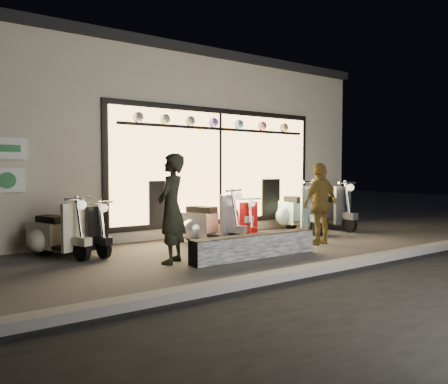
% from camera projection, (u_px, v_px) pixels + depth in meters
% --- Properties ---
extents(ground, '(40.00, 40.00, 0.00)m').
position_uv_depth(ground, '(242.00, 251.00, 7.99)').
color(ground, '#383533').
rests_on(ground, ground).
extents(kerb, '(40.00, 0.25, 0.12)m').
position_uv_depth(kerb, '(325.00, 268.00, 6.34)').
color(kerb, slate).
rests_on(kerb, ground).
extents(shop_building, '(10.20, 6.23, 4.20)m').
position_uv_depth(shop_building, '(134.00, 147.00, 11.99)').
color(shop_building, beige).
rests_on(shop_building, ground).
extents(graffiti_barrier, '(2.41, 0.28, 0.40)m').
position_uv_depth(graffiti_barrier, '(255.00, 246.00, 7.32)').
color(graffiti_barrier, black).
rests_on(graffiti_barrier, ground).
extents(scooter_silver, '(0.87, 1.45, 1.06)m').
position_uv_depth(scooter_silver, '(204.00, 223.00, 8.70)').
color(scooter_silver, black).
rests_on(scooter_silver, ground).
extents(scooter_red, '(0.58, 1.24, 0.88)m').
position_uv_depth(scooter_red, '(239.00, 223.00, 9.24)').
color(scooter_red, black).
rests_on(scooter_red, ground).
extents(scooter_black, '(0.66, 1.28, 0.91)m').
position_uv_depth(scooter_black, '(81.00, 233.00, 7.67)').
color(scooter_black, black).
rests_on(scooter_black, ground).
extents(scooter_cream, '(0.79, 1.36, 0.99)m').
position_uv_depth(scooter_cream, '(54.00, 233.00, 7.43)').
color(scooter_cream, black).
rests_on(scooter_cream, ground).
extents(scooter_blue, '(0.77, 1.66, 1.18)m').
position_uv_depth(scooter_blue, '(297.00, 211.00, 10.52)').
color(scooter_blue, black).
rests_on(scooter_blue, ground).
extents(scooter_grey, '(0.53, 1.59, 1.14)m').
position_uv_depth(scooter_grey, '(324.00, 210.00, 11.04)').
color(scooter_grey, black).
rests_on(scooter_grey, ground).
extents(man, '(0.75, 0.73, 1.74)m').
position_uv_depth(man, '(172.00, 208.00, 6.91)').
color(man, black).
rests_on(man, ground).
extents(woman, '(0.97, 0.46, 1.62)m').
position_uv_depth(woman, '(321.00, 204.00, 8.63)').
color(woman, brown).
rests_on(woman, ground).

